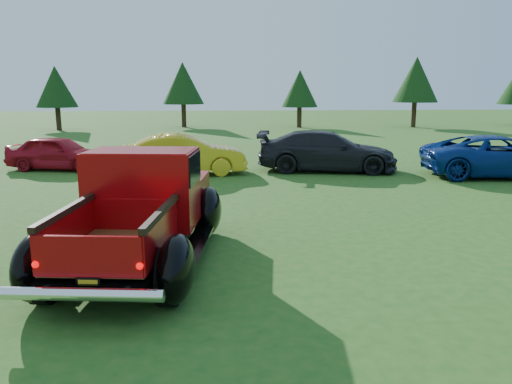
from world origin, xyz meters
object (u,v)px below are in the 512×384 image
Objects in this scene: tree_west at (56,87)px; show_car_grey at (327,151)px; tree_mid_left at (183,83)px; show_car_red at (59,153)px; tree_east at (416,80)px; show_car_blue at (500,156)px; tree_mid_right at (300,89)px; show_car_yellow at (184,155)px; pickup_truck at (144,206)px.

tree_west is 25.19m from show_car_grey.
tree_mid_left is 1.32× the size of show_car_red.
tree_east is 1.04× the size of show_car_blue.
tree_mid_right is (18.00, 1.00, -0.14)m from tree_west.
tree_east is 1.05× the size of show_car_grey.
tree_mid_right is 22.56m from show_car_yellow.
tree_east is (9.00, -0.50, 0.68)m from tree_mid_right.
tree_east reaches higher than tree_mid_left.
tree_mid_right reaches higher than show_car_yellow.
tree_east is 1.42× the size of show_car_red.
pickup_truck reaches higher than show_car_grey.
show_car_yellow is 5.28m from show_car_grey.
show_car_red is at bearing 65.89° from show_car_yellow.
show_car_blue is at bearing -96.45° from show_car_grey.
tree_mid_right is at bearing 3.76° from show_car_grey.
show_car_yellow is at bearing 90.01° from show_car_blue.
pickup_truck is 11.29m from show_car_red.
show_car_red is at bearing -99.65° from tree_mid_left.
tree_mid_right is 0.86× the size of show_car_grey.
tree_mid_left is at bearing 12.53° from tree_west.
show_car_blue is at bearing -45.20° from tree_west.
tree_west is 18.03m from tree_mid_right.
show_car_blue is at bearing 40.93° from pickup_truck.
show_car_yellow is 11.07m from show_car_blue.
pickup_truck reaches higher than show_car_red.
tree_mid_right reaches higher than show_car_grey.
pickup_truck is at bearing 159.89° from show_car_grey.
tree_mid_left is 21.06m from show_car_red.
tree_west is at bearing 116.45° from pickup_truck.
tree_east is 34.01m from pickup_truck.
tree_mid_right is 1.01× the size of show_car_yellow.
tree_mid_left is 1.15× the size of show_car_yellow.
tree_mid_left is at bearing 2.29° from show_car_red.
tree_east is 23.38m from show_car_grey.
show_car_blue is (12.27, -23.42, -2.66)m from tree_mid_left.
show_car_yellow is 0.85× the size of show_car_grey.
show_car_yellow is (-16.71, -20.58, -2.94)m from tree_east.
show_car_red is (-12.50, -19.58, -2.33)m from tree_mid_right.
tree_west is 0.83× the size of pickup_truck.
pickup_truck is (-16.90, -29.39, -2.72)m from tree_east.
tree_mid_right is at bearing -26.85° from show_car_yellow.
tree_west is 1.05× the size of show_car_yellow.
tree_mid_left reaches higher than show_car_red.
show_car_blue is at bearing -62.35° from tree_mid_left.
show_car_blue is at bearing -103.70° from show_car_yellow.
tree_mid_right is 0.85× the size of show_car_blue.
show_car_yellow is (0.19, 8.81, -0.22)m from pickup_truck.
show_car_yellow and show_car_blue have the same top height.
tree_mid_left is 31.00m from pickup_truck.
tree_west is at bearing 48.84° from show_car_grey.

